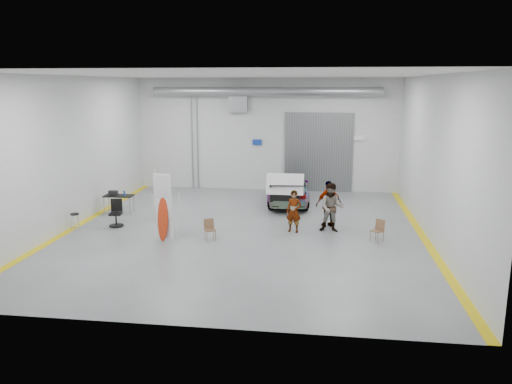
# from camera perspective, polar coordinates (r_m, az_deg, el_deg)

# --- Properties ---
(ground) EXTENTS (16.00, 16.00, 0.00)m
(ground) POSITION_cam_1_polar(r_m,az_deg,el_deg) (19.70, -1.38, -4.48)
(ground) COLOR slate
(ground) RESTS_ON ground
(room_shell) EXTENTS (14.02, 16.18, 6.01)m
(room_shell) POSITION_cam_1_polar(r_m,az_deg,el_deg) (21.09, 0.14, 7.92)
(room_shell) COLOR silver
(room_shell) RESTS_ON ground
(sedan_car) EXTENTS (2.31, 4.98, 1.41)m
(sedan_car) POSITION_cam_1_polar(r_m,az_deg,el_deg) (24.23, 3.72, 0.40)
(sedan_car) COLOR silver
(sedan_car) RESTS_ON ground
(person_a) EXTENTS (0.68, 0.53, 1.66)m
(person_a) POSITION_cam_1_polar(r_m,az_deg,el_deg) (19.42, 4.35, -2.22)
(person_a) COLOR #946450
(person_a) RESTS_ON ground
(person_b) EXTENTS (0.98, 0.78, 1.94)m
(person_b) POSITION_cam_1_polar(r_m,az_deg,el_deg) (19.60, 8.66, -1.77)
(person_b) COLOR slate
(person_b) RESTS_ON ground
(person_c) EXTENTS (1.18, 0.84, 1.88)m
(person_c) POSITION_cam_1_polar(r_m,az_deg,el_deg) (20.28, 8.31, -1.35)
(person_c) COLOR #A55A37
(person_c) RESTS_ON ground
(surfboard_display) EXTENTS (0.74, 0.34, 2.67)m
(surfboard_display) POSITION_cam_1_polar(r_m,az_deg,el_deg) (18.49, -10.42, -2.32)
(surfboard_display) COLOR white
(surfboard_display) RESTS_ON ground
(folding_chair_near) EXTENTS (0.50, 0.53, 0.79)m
(folding_chair_near) POSITION_cam_1_polar(r_m,az_deg,el_deg) (18.55, -5.26, -4.80)
(folding_chair_near) COLOR brown
(folding_chair_near) RESTS_ON ground
(folding_chair_far) EXTENTS (0.54, 0.60, 0.82)m
(folding_chair_far) POSITION_cam_1_polar(r_m,az_deg,el_deg) (18.84, 13.64, -4.80)
(folding_chair_far) COLOR brown
(folding_chair_far) RESTS_ON ground
(shop_stool) EXTENTS (0.35, 0.35, 0.69)m
(shop_stool) POSITION_cam_1_polar(r_m,az_deg,el_deg) (20.92, -19.96, -3.25)
(shop_stool) COLOR black
(shop_stool) RESTS_ON ground
(work_table) EXTENTS (1.30, 0.68, 1.05)m
(work_table) POSITION_cam_1_polar(r_m,az_deg,el_deg) (23.09, -15.58, -0.36)
(work_table) COLOR gray
(work_table) RESTS_ON ground
(office_chair) EXTENTS (0.58, 0.59, 1.09)m
(office_chair) POSITION_cam_1_polar(r_m,az_deg,el_deg) (21.02, -15.65, -2.51)
(office_chair) COLOR black
(office_chair) RESTS_ON ground
(trunk_lid) EXTENTS (1.64, 1.00, 0.04)m
(trunk_lid) POSITION_cam_1_polar(r_m,az_deg,el_deg) (21.96, 3.36, 1.09)
(trunk_lid) COLOR silver
(trunk_lid) RESTS_ON sedan_car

